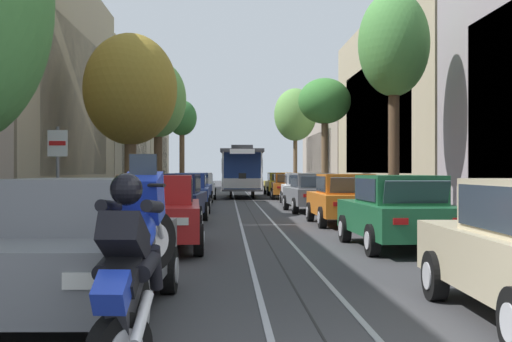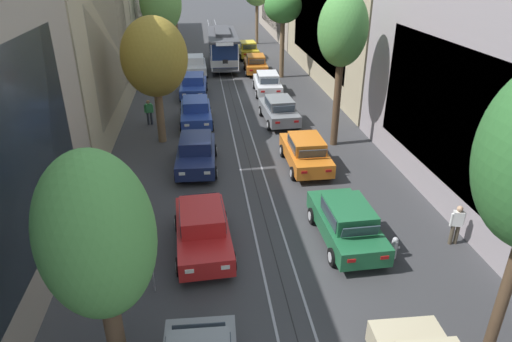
{
  "view_description": "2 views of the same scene",
  "coord_description": "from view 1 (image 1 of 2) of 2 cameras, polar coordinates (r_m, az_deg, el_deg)",
  "views": [
    {
      "loc": [
        -0.96,
        -4.64,
        1.67
      ],
      "look_at": [
        0.12,
        20.32,
        1.68
      ],
      "focal_mm": 46.82,
      "sensor_mm": 36.0,
      "label": 1
    },
    {
      "loc": [
        -2.27,
        -3.64,
        9.59
      ],
      "look_at": [
        0.0,
        14.17,
        0.79
      ],
      "focal_mm": 31.36,
      "sensor_mm": 36.0,
      "label": 2
    }
  ],
  "objects": [
    {
      "name": "ground_plane",
      "position": [
        32.26,
        -0.78,
        -2.99
      ],
      "size": [
        172.25,
        172.25,
        0.0
      ],
      "primitive_type": "plane",
      "color": "#38383A"
    },
    {
      "name": "trolley_track_rails",
      "position": [
        37.14,
        -1.0,
        -2.59
      ],
      "size": [
        1.14,
        76.9,
        0.01
      ],
      "color": "gray",
      "rests_on": "ground"
    },
    {
      "name": "building_facade_left",
      "position": [
        38.1,
        -15.61,
        4.31
      ],
      "size": [
        5.98,
        68.6,
        10.11
      ],
      "color": "gray",
      "rests_on": "ground"
    },
    {
      "name": "building_facade_right",
      "position": [
        36.8,
        14.65,
        4.2
      ],
      "size": [
        5.93,
        68.6,
        10.47
      ],
      "color": "gray",
      "rests_on": "ground"
    },
    {
      "name": "parked_car_grey_near_left",
      "position": [
        8.07,
        -14.83,
        -6.18
      ],
      "size": [
        2.1,
        4.41,
        1.58
      ],
      "color": "slate",
      "rests_on": "ground"
    },
    {
      "name": "parked_car_red_second_left",
      "position": [
        14.5,
        -8.46,
        -3.45
      ],
      "size": [
        2.14,
        4.42,
        1.58
      ],
      "color": "red",
      "rests_on": "ground"
    },
    {
      "name": "parked_car_navy_mid_left",
      "position": [
        21.29,
        -7.02,
        -2.36
      ],
      "size": [
        2.12,
        4.41,
        1.58
      ],
      "color": "#19234C",
      "rests_on": "ground"
    },
    {
      "name": "parked_car_blue_fourth_left",
      "position": [
        27.54,
        -5.94,
        -1.83
      ],
      "size": [
        2.04,
        4.38,
        1.58
      ],
      "color": "#233D93",
      "rests_on": "ground"
    },
    {
      "name": "parked_car_blue_fifth_left",
      "position": [
        33.67,
        -5.52,
        -1.5
      ],
      "size": [
        2.13,
        4.42,
        1.58
      ],
      "color": "#233D93",
      "rests_on": "ground"
    },
    {
      "name": "parked_car_white_sixth_left",
      "position": [
        40.27,
        -4.82,
        -1.26
      ],
      "size": [
        2.05,
        4.38,
        1.58
      ],
      "color": "silver",
      "rests_on": "ground"
    },
    {
      "name": "parked_car_green_second_right",
      "position": [
        14.67,
        12.05,
        -3.41
      ],
      "size": [
        2.07,
        4.39,
        1.58
      ],
      "color": "#1E6038",
      "rests_on": "ground"
    },
    {
      "name": "parked_car_orange_mid_right",
      "position": [
        20.94,
        7.54,
        -2.4
      ],
      "size": [
        2.02,
        4.37,
        1.58
      ],
      "color": "orange",
      "rests_on": "ground"
    },
    {
      "name": "parked_car_grey_fourth_right",
      "position": [
        27.41,
        4.78,
        -1.84
      ],
      "size": [
        2.15,
        4.42,
        1.58
      ],
      "color": "slate",
      "rests_on": "ground"
    },
    {
      "name": "parked_car_white_fifth_right",
      "position": [
        33.8,
        3.82,
        -1.49
      ],
      "size": [
        2.12,
        4.41,
        1.58
      ],
      "color": "silver",
      "rests_on": "ground"
    },
    {
      "name": "parked_car_orange_sixth_right",
      "position": [
        40.18,
        2.69,
        -1.26
      ],
      "size": [
        2.12,
        4.41,
        1.58
      ],
      "color": "orange",
      "rests_on": "ground"
    },
    {
      "name": "parked_car_yellow_far_right",
      "position": [
        46.74,
        2.0,
        -1.09
      ],
      "size": [
        2.09,
        4.4,
        1.58
      ],
      "color": "gold",
      "rests_on": "ground"
    },
    {
      "name": "street_tree_kerb_left_second",
      "position": [
        25.34,
        -10.68,
        6.8
      ],
      "size": [
        3.46,
        3.72,
        6.78
      ],
      "color": "brown",
      "rests_on": "ground"
    },
    {
      "name": "street_tree_kerb_left_mid",
      "position": [
        40.11,
        -8.36,
        5.98
      ],
      "size": [
        3.33,
        3.44,
        8.21
      ],
      "color": "#4C3826",
      "rests_on": "ground"
    },
    {
      "name": "street_tree_kerb_left_fourth",
      "position": [
        54.68,
        -6.34,
        4.33
      ],
      "size": [
        2.41,
        2.09,
        7.46
      ],
      "color": "brown",
      "rests_on": "ground"
    },
    {
      "name": "street_tree_kerb_right_second",
      "position": [
        24.38,
        11.68,
        10.35
      ],
      "size": [
        2.5,
        2.53,
        8.03
      ],
      "color": "#4C3826",
      "rests_on": "ground"
    },
    {
      "name": "street_tree_kerb_right_mid",
      "position": [
        38.9,
        5.88,
        5.83
      ],
      "size": [
        3.05,
        2.69,
        7.05
      ],
      "color": "brown",
      "rests_on": "ground"
    },
    {
      "name": "street_tree_kerb_right_fourth",
      "position": [
        54.47,
        3.37,
        4.79
      ],
      "size": [
        3.44,
        3.21,
        8.42
      ],
      "color": "brown",
      "rests_on": "ground"
    },
    {
      "name": "cable_car_trolley",
      "position": [
        43.31,
        -1.21,
        -0.03
      ],
      "size": [
        2.72,
        9.16,
        3.28
      ],
      "color": "navy",
      "rests_on": "ground"
    },
    {
      "name": "motorcycle_with_rider",
      "position": [
        5.61,
        -10.51,
        -7.31
      ],
      "size": [
        0.55,
        1.85,
        1.82
      ],
      "color": "black",
      "rests_on": "ground"
    },
    {
      "name": "pedestrian_on_left_pavement",
      "position": [
        28.18,
        -11.7,
        -1.65
      ],
      "size": [
        0.55,
        0.34,
        1.54
      ],
      "color": "#282D38",
      "rests_on": "ground"
    },
    {
      "name": "fire_hydrant",
      "position": [
        13.98,
        18.72,
        -5.12
      ],
      "size": [
        0.4,
        0.22,
        0.84
      ],
      "color": "#B2B2B7",
      "rests_on": "ground"
    },
    {
      "name": "street_sign_post",
      "position": [
        12.66,
        -16.58,
        -0.55
      ],
      "size": [
        0.36,
        0.07,
        2.48
      ],
      "color": "slate",
      "rests_on": "ground"
    }
  ]
}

